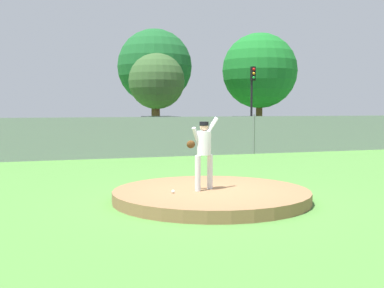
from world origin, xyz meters
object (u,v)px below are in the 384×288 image
parked_car_red (255,132)px  traffic_light_far (252,90)px  baseball (173,192)px  parked_car_burgundy (160,133)px  traffic_cone_orange (111,141)px  pitcher_youth (203,148)px

parked_car_red → traffic_light_far: traffic_light_far is taller
baseball → traffic_light_far: size_ratio=0.02×
parked_car_burgundy → traffic_cone_orange: parked_car_burgundy is taller
baseball → pitcher_youth: bearing=13.4°
baseball → traffic_cone_orange: bearing=85.9°
pitcher_youth → parked_car_burgundy: (2.76, 14.64, -0.43)m
traffic_cone_orange → traffic_light_far: (9.47, 1.57, 3.03)m
parked_car_red → parked_car_burgundy: size_ratio=0.96×
parked_car_burgundy → traffic_cone_orange: 3.14m
baseball → traffic_cone_orange: size_ratio=0.13×
pitcher_youth → parked_car_red: size_ratio=0.38×
baseball → traffic_light_far: bearing=59.9°
baseball → traffic_cone_orange: traffic_cone_orange is taller
traffic_cone_orange → traffic_light_far: 10.07m
traffic_cone_orange → pitcher_youth: bearing=-91.4°
parked_car_burgundy → traffic_cone_orange: (-2.35, 2.01, -0.54)m
parked_car_red → parked_car_burgundy: (-5.43, 0.35, 0.00)m
parked_car_burgundy → traffic_light_far: bearing=26.7°
pitcher_youth → traffic_light_far: traffic_light_far is taller
traffic_light_far → pitcher_youth: bearing=-118.5°
pitcher_youth → parked_car_burgundy: size_ratio=0.36×
pitcher_youth → parked_car_red: (8.19, 14.29, -0.44)m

